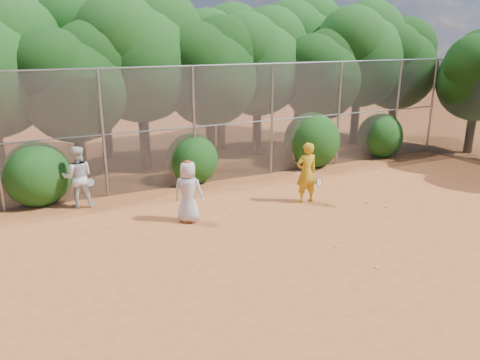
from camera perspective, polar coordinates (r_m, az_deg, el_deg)
ground at (r=11.82m, az=9.81°, el=-7.69°), size 80.00×80.00×0.00m
fence_back at (r=16.18m, az=-2.67°, el=6.92°), size 20.05×0.09×4.03m
tree_2 at (r=16.62m, az=-19.53°, el=11.59°), size 3.99×3.47×5.47m
tree_3 at (r=18.03m, az=-12.04°, el=15.13°), size 4.89×4.26×6.70m
tree_4 at (r=18.28m, az=-3.63°, el=13.47°), size 4.19×3.64×5.73m
tree_5 at (r=20.06m, az=2.27°, el=14.64°), size 4.51×3.92×6.17m
tree_6 at (r=20.57m, az=9.91°, el=12.85°), size 3.86×3.36×5.29m
tree_7 at (r=22.55m, az=14.46°, el=15.00°), size 4.77×4.14×6.53m
tree_8 at (r=23.68m, az=18.66°, el=13.61°), size 4.25×3.70×5.82m
tree_10 at (r=19.97m, az=-16.60°, el=15.63°), size 5.15×4.48×7.06m
tree_11 at (r=21.06m, az=-2.34°, el=15.07°), size 4.64×4.03×6.35m
tree_12 at (r=23.74m, az=7.43°, el=16.02°), size 5.02×4.37×6.88m
tree_13 at (r=22.55m, az=27.12°, el=11.63°), size 3.86×3.36×5.29m
bush_0 at (r=15.42m, az=-23.55°, el=0.97°), size 2.00×2.00×2.00m
bush_1 at (r=16.37m, az=-5.86°, el=2.85°), size 1.80×1.80×1.80m
bush_2 at (r=18.60m, az=8.76°, el=5.10°), size 2.20×2.20×2.20m
bush_3 at (r=20.79m, az=16.74°, el=5.41°), size 1.90×1.90×1.90m
player_yellow at (r=14.35m, az=8.10°, el=0.87°), size 0.87×0.55×1.88m
player_teen at (r=12.81m, az=-6.31°, el=-1.40°), size 0.99×0.95×1.74m
player_white at (r=14.65m, az=-19.16°, el=0.35°), size 1.03×0.88×1.85m
ball_0 at (r=14.89m, az=15.21°, el=-2.62°), size 0.07×0.07×0.07m
ball_1 at (r=14.42m, az=10.60°, el=-2.95°), size 0.07×0.07×0.07m
ball_2 at (r=10.93m, az=16.32°, el=-10.15°), size 0.07×0.07×0.07m
ball_3 at (r=14.66m, az=17.33°, el=-3.12°), size 0.07×0.07×0.07m
ball_4 at (r=13.36m, az=8.05°, el=-4.48°), size 0.07×0.07×0.07m
ball_5 at (r=16.00m, az=7.64°, el=-0.78°), size 0.07×0.07×0.07m
ball_6 at (r=11.70m, az=11.67°, el=-7.91°), size 0.07×0.07×0.07m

